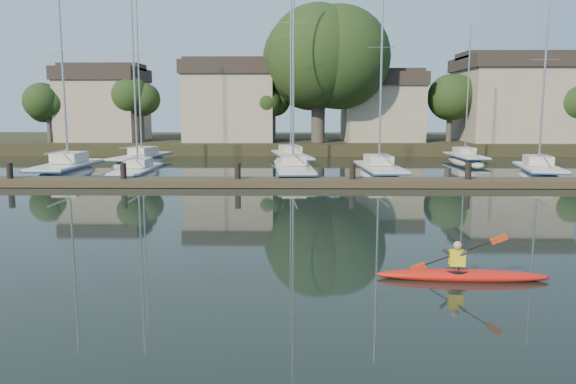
{
  "coord_description": "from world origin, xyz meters",
  "views": [
    {
      "loc": [
        0.05,
        -15.08,
        4.05
      ],
      "look_at": [
        -0.22,
        3.9,
        1.2
      ],
      "focal_mm": 35.0,
      "sensor_mm": 36.0,
      "label": 1
    }
  ],
  "objects_px": {
    "sailboat_6": "(291,164)",
    "sailboat_3": "(379,179)",
    "kayak": "(461,273)",
    "sailboat_1": "(137,180)",
    "sailboat_2": "(293,179)",
    "sailboat_5": "(141,165)",
    "dock": "(295,182)",
    "sailboat_4": "(538,180)",
    "sailboat_7": "(465,164)",
    "sailboat_0": "(67,178)"
  },
  "relations": [
    {
      "from": "sailboat_3",
      "to": "sailboat_4",
      "type": "relative_size",
      "value": 1.1
    },
    {
      "from": "sailboat_2",
      "to": "sailboat_3",
      "type": "height_order",
      "value": "sailboat_2"
    },
    {
      "from": "dock",
      "to": "sailboat_4",
      "type": "height_order",
      "value": "sailboat_4"
    },
    {
      "from": "dock",
      "to": "sailboat_3",
      "type": "xyz_separation_m",
      "value": [
        5.06,
        4.38,
        -0.4
      ]
    },
    {
      "from": "sailboat_4",
      "to": "sailboat_7",
      "type": "distance_m",
      "value": 9.28
    },
    {
      "from": "sailboat_2",
      "to": "sailboat_3",
      "type": "distance_m",
      "value": 5.17
    },
    {
      "from": "kayak",
      "to": "sailboat_0",
      "type": "xyz_separation_m",
      "value": [
        -18.0,
        21.01,
        -0.37
      ]
    },
    {
      "from": "dock",
      "to": "sailboat_0",
      "type": "height_order",
      "value": "sailboat_0"
    },
    {
      "from": "sailboat_0",
      "to": "dock",
      "type": "bearing_deg",
      "value": -18.71
    },
    {
      "from": "sailboat_4",
      "to": "sailboat_7",
      "type": "height_order",
      "value": "sailboat_4"
    },
    {
      "from": "sailboat_2",
      "to": "sailboat_4",
      "type": "height_order",
      "value": "sailboat_2"
    },
    {
      "from": "sailboat_0",
      "to": "sailboat_3",
      "type": "xyz_separation_m",
      "value": [
        19.06,
        -0.53,
        0.02
      ]
    },
    {
      "from": "sailboat_0",
      "to": "sailboat_2",
      "type": "xyz_separation_m",
      "value": [
        13.9,
        -0.64,
        0.02
      ]
    },
    {
      "from": "sailboat_7",
      "to": "dock",
      "type": "bearing_deg",
      "value": -135.52
    },
    {
      "from": "sailboat_4",
      "to": "sailboat_1",
      "type": "bearing_deg",
      "value": -167.71
    },
    {
      "from": "sailboat_4",
      "to": "sailboat_2",
      "type": "bearing_deg",
      "value": -168.63
    },
    {
      "from": "sailboat_3",
      "to": "sailboat_5",
      "type": "bearing_deg",
      "value": 151.18
    },
    {
      "from": "kayak",
      "to": "dock",
      "type": "height_order",
      "value": "kayak"
    },
    {
      "from": "sailboat_1",
      "to": "sailboat_6",
      "type": "distance_m",
      "value": 13.11
    },
    {
      "from": "sailboat_6",
      "to": "sailboat_3",
      "type": "bearing_deg",
      "value": -68.83
    },
    {
      "from": "kayak",
      "to": "sailboat_7",
      "type": "xyz_separation_m",
      "value": [
        8.92,
        29.62,
        -0.33
      ]
    },
    {
      "from": "sailboat_4",
      "to": "sailboat_7",
      "type": "xyz_separation_m",
      "value": [
        -1.64,
        9.13,
        0.03
      ]
    },
    {
      "from": "dock",
      "to": "sailboat_7",
      "type": "bearing_deg",
      "value": 46.31
    },
    {
      "from": "sailboat_1",
      "to": "sailboat_3",
      "type": "xyz_separation_m",
      "value": [
        14.44,
        0.56,
        -0.03
      ]
    },
    {
      "from": "sailboat_1",
      "to": "sailboat_5",
      "type": "bearing_deg",
      "value": 103.36
    },
    {
      "from": "sailboat_0",
      "to": "sailboat_5",
      "type": "xyz_separation_m",
      "value": [
        2.49,
        7.39,
        0.04
      ]
    },
    {
      "from": "dock",
      "to": "sailboat_2",
      "type": "relative_size",
      "value": 2.21
    },
    {
      "from": "kayak",
      "to": "sailboat_0",
      "type": "distance_m",
      "value": 27.67
    },
    {
      "from": "sailboat_3",
      "to": "sailboat_6",
      "type": "distance_m",
      "value": 10.39
    },
    {
      "from": "sailboat_7",
      "to": "sailboat_4",
      "type": "bearing_deg",
      "value": -81.67
    },
    {
      "from": "sailboat_2",
      "to": "sailboat_5",
      "type": "distance_m",
      "value": 13.95
    },
    {
      "from": "sailboat_1",
      "to": "sailboat_4",
      "type": "relative_size",
      "value": 1.02
    },
    {
      "from": "sailboat_0",
      "to": "sailboat_6",
      "type": "relative_size",
      "value": 0.83
    },
    {
      "from": "sailboat_4",
      "to": "sailboat_0",
      "type": "bearing_deg",
      "value": -170.13
    },
    {
      "from": "sailboat_4",
      "to": "sailboat_6",
      "type": "relative_size",
      "value": 0.76
    },
    {
      "from": "sailboat_3",
      "to": "kayak",
      "type": "bearing_deg",
      "value": -96.23
    },
    {
      "from": "dock",
      "to": "sailboat_1",
      "type": "distance_m",
      "value": 10.13
    },
    {
      "from": "sailboat_7",
      "to": "sailboat_5",
      "type": "bearing_deg",
      "value": -178.98
    },
    {
      "from": "dock",
      "to": "sailboat_4",
      "type": "bearing_deg",
      "value": 16.79
    },
    {
      "from": "sailboat_2",
      "to": "sailboat_4",
      "type": "distance_m",
      "value": 14.66
    },
    {
      "from": "kayak",
      "to": "sailboat_7",
      "type": "distance_m",
      "value": 30.94
    },
    {
      "from": "sailboat_3",
      "to": "sailboat_6",
      "type": "relative_size",
      "value": 0.83
    },
    {
      "from": "kayak",
      "to": "dock",
      "type": "bearing_deg",
      "value": 106.9
    },
    {
      "from": "sailboat_2",
      "to": "sailboat_4",
      "type": "xyz_separation_m",
      "value": [
        14.66,
        0.12,
        -0.0
      ]
    },
    {
      "from": "sailboat_3",
      "to": "sailboat_1",
      "type": "bearing_deg",
      "value": 178.99
    },
    {
      "from": "sailboat_1",
      "to": "sailboat_6",
      "type": "xyz_separation_m",
      "value": [
        9.07,
        9.46,
        -0.02
      ]
    },
    {
      "from": "sailboat_0",
      "to": "sailboat_7",
      "type": "bearing_deg",
      "value": 18.37
    },
    {
      "from": "sailboat_5",
      "to": "sailboat_7",
      "type": "bearing_deg",
      "value": 14.44
    },
    {
      "from": "kayak",
      "to": "sailboat_4",
      "type": "height_order",
      "value": "sailboat_4"
    },
    {
      "from": "kayak",
      "to": "sailboat_6",
      "type": "xyz_separation_m",
      "value": [
        -4.3,
        29.37,
        -0.34
      ]
    }
  ]
}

